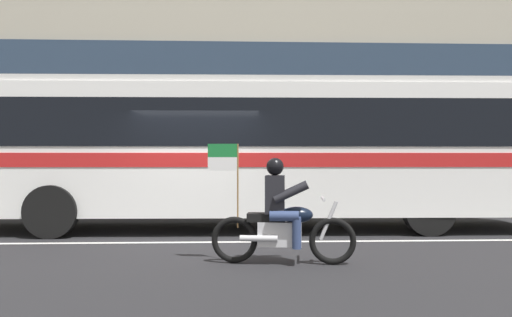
# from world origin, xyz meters

# --- Properties ---
(ground_plane) EXTENTS (60.00, 60.00, 0.00)m
(ground_plane) POSITION_xyz_m (0.00, 0.00, 0.00)
(ground_plane) COLOR black
(sidewalk_curb) EXTENTS (28.00, 3.80, 0.15)m
(sidewalk_curb) POSITION_xyz_m (0.00, 5.10, 0.07)
(sidewalk_curb) COLOR gray
(sidewalk_curb) RESTS_ON ground_plane
(lane_center_stripe) EXTENTS (26.60, 0.14, 0.01)m
(lane_center_stripe) POSITION_xyz_m (0.00, -0.60, 0.00)
(lane_center_stripe) COLOR silver
(lane_center_stripe) RESTS_ON ground_plane
(office_building_facade) EXTENTS (28.00, 0.89, 13.71)m
(office_building_facade) POSITION_xyz_m (0.00, 7.39, 6.86)
(office_building_facade) COLOR gray
(office_building_facade) RESTS_ON ground_plane
(transit_bus) EXTENTS (12.87, 2.80, 3.22)m
(transit_bus) POSITION_xyz_m (1.16, 1.19, 1.88)
(transit_bus) COLOR white
(transit_bus) RESTS_ON ground_plane
(motorcycle_with_rider) EXTENTS (2.18, 0.67, 1.78)m
(motorcycle_with_rider) POSITION_xyz_m (1.47, -2.56, 0.67)
(motorcycle_with_rider) COLOR black
(motorcycle_with_rider) RESTS_ON ground_plane
(fire_hydrant) EXTENTS (0.22, 0.30, 0.75)m
(fire_hydrant) POSITION_xyz_m (5.40, 3.91, 0.52)
(fire_hydrant) COLOR gold
(fire_hydrant) RESTS_ON sidewalk_curb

